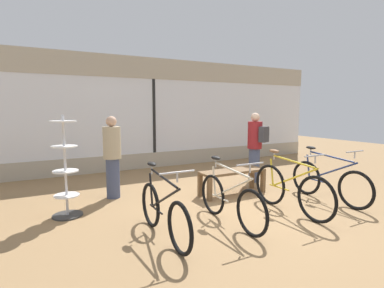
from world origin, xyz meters
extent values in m
plane|color=#99754C|center=(0.00, 0.00, 0.00)|extent=(24.00, 24.00, 0.00)
cube|color=#B2A893|center=(0.00, 4.21, 0.23)|extent=(12.00, 0.08, 0.45)
cube|color=white|center=(0.00, 4.21, 1.52)|extent=(12.00, 0.04, 2.15)
cube|color=#B2A893|center=(0.00, 4.21, 2.90)|extent=(12.00, 0.08, 0.60)
cube|color=black|center=(0.00, 4.19, 1.52)|extent=(0.08, 0.02, 2.15)
torus|color=black|center=(-1.70, 0.00, 0.33)|extent=(0.05, 0.66, 0.66)
torus|color=black|center=(-1.70, -0.99, 0.33)|extent=(0.05, 0.66, 0.66)
cylinder|color=black|center=(-1.70, -0.53, 0.57)|extent=(0.03, 0.93, 0.51)
cylinder|color=black|center=(-1.70, -0.04, 0.57)|extent=(0.03, 0.11, 0.49)
cylinder|color=black|center=(-1.70, -0.50, 0.84)|extent=(0.03, 0.86, 0.10)
cylinder|color=black|center=(-1.70, -0.22, 0.33)|extent=(0.03, 0.45, 0.03)
cylinder|color=#B2B2B7|center=(-1.70, -0.08, 0.88)|extent=(0.02, 0.02, 0.14)
ellipsoid|color=black|center=(-1.70, -0.08, 0.96)|extent=(0.11, 0.22, 0.06)
cylinder|color=#B2B2B7|center=(-1.70, -0.93, 0.94)|extent=(0.02, 0.02, 0.12)
cylinder|color=#ADADB2|center=(-1.70, -0.93, 1.00)|extent=(0.46, 0.02, 0.02)
torus|color=black|center=(-0.60, 0.00, 0.33)|extent=(0.05, 0.67, 0.67)
torus|color=black|center=(-0.60, -1.00, 0.33)|extent=(0.05, 0.67, 0.67)
cylinder|color=beige|center=(-0.60, -0.54, 0.57)|extent=(0.03, 0.93, 0.51)
cylinder|color=beige|center=(-0.60, -0.04, 0.57)|extent=(0.03, 0.11, 0.49)
cylinder|color=beige|center=(-0.60, -0.51, 0.85)|extent=(0.03, 0.86, 0.10)
cylinder|color=beige|center=(-0.60, -0.23, 0.33)|extent=(0.03, 0.45, 0.03)
cylinder|color=#B2B2B7|center=(-0.60, -0.08, 0.88)|extent=(0.02, 0.02, 0.14)
ellipsoid|color=black|center=(-0.60, -0.08, 0.96)|extent=(0.11, 0.22, 0.06)
cylinder|color=#B2B2B7|center=(-0.60, -0.94, 0.94)|extent=(0.02, 0.02, 0.12)
cylinder|color=#ADADB2|center=(-0.60, -0.94, 1.00)|extent=(0.46, 0.02, 0.02)
torus|color=black|center=(0.60, -0.06, 0.37)|extent=(0.05, 0.74, 0.74)
torus|color=black|center=(0.60, -1.07, 0.37)|extent=(0.05, 0.74, 0.74)
cylinder|color=gold|center=(0.60, -0.60, 0.61)|extent=(0.03, 0.95, 0.51)
cylinder|color=gold|center=(0.60, -0.10, 0.61)|extent=(0.03, 0.11, 0.49)
cylinder|color=gold|center=(0.60, -0.57, 0.88)|extent=(0.03, 0.88, 0.10)
cylinder|color=gold|center=(0.60, -0.28, 0.37)|extent=(0.03, 0.46, 0.03)
cylinder|color=#B2B2B7|center=(0.60, -0.14, 0.92)|extent=(0.02, 0.02, 0.14)
ellipsoid|color=brown|center=(0.60, -0.14, 1.00)|extent=(0.11, 0.22, 0.06)
cylinder|color=#B2B2B7|center=(0.60, -1.01, 0.98)|extent=(0.02, 0.02, 0.12)
cylinder|color=#ADADB2|center=(0.60, -1.01, 1.04)|extent=(0.46, 0.02, 0.02)
torus|color=black|center=(1.70, 0.07, 0.34)|extent=(0.06, 0.69, 0.69)
torus|color=black|center=(1.70, -0.99, 0.34)|extent=(0.06, 0.69, 0.69)
cylinder|color=navy|center=(1.70, -0.50, 0.58)|extent=(0.03, 1.00, 0.51)
cylinder|color=navy|center=(1.70, 0.03, 0.58)|extent=(0.03, 0.11, 0.49)
cylinder|color=navy|center=(1.70, -0.47, 0.86)|extent=(0.03, 0.93, 0.10)
cylinder|color=navy|center=(1.70, -0.17, 0.34)|extent=(0.03, 0.48, 0.03)
cylinder|color=#B2B2B7|center=(1.70, -0.01, 0.89)|extent=(0.02, 0.02, 0.14)
ellipsoid|color=black|center=(1.70, -0.01, 0.97)|extent=(0.11, 0.22, 0.06)
cylinder|color=#B2B2B7|center=(1.70, -0.93, 0.95)|extent=(0.02, 0.02, 0.12)
cylinder|color=#ADADB2|center=(1.70, -0.93, 1.01)|extent=(0.46, 0.02, 0.02)
cylinder|color=#333333|center=(-2.75, 1.04, 0.01)|extent=(0.48, 0.48, 0.03)
cylinder|color=silver|center=(-2.75, 1.04, 0.83)|extent=(0.04, 0.04, 1.65)
cylinder|color=white|center=(-2.75, 1.04, 0.35)|extent=(0.40, 0.40, 0.02)
cylinder|color=white|center=(-2.75, 1.04, 0.75)|extent=(0.40, 0.40, 0.02)
cylinder|color=white|center=(-2.75, 1.04, 1.15)|extent=(0.40, 0.40, 0.02)
cylinder|color=white|center=(-2.75, 1.04, 1.55)|extent=(0.40, 0.40, 0.02)
cube|color=brown|center=(0.38, 0.80, 0.48)|extent=(1.40, 0.44, 0.05)
cube|color=brown|center=(-0.28, 0.62, 0.23)|extent=(0.08, 0.08, 0.45)
cube|color=brown|center=(1.04, 0.62, 0.23)|extent=(0.08, 0.08, 0.45)
cube|color=brown|center=(-0.28, 0.98, 0.23)|extent=(0.08, 0.08, 0.45)
cube|color=brown|center=(1.04, 0.98, 0.23)|extent=(0.08, 0.08, 0.45)
cylinder|color=#424C6B|center=(1.47, 1.42, 0.40)|extent=(0.33, 0.33, 0.80)
cylinder|color=maroon|center=(1.47, 1.42, 1.12)|extent=(0.43, 0.43, 0.64)
sphere|color=beige|center=(1.47, 1.42, 1.55)|extent=(0.21, 0.21, 0.21)
cube|color=#38383D|center=(1.54, 1.19, 1.16)|extent=(0.27, 0.21, 0.36)
cylinder|color=#424C6B|center=(-1.84, 1.71, 0.39)|extent=(0.37, 0.37, 0.78)
cylinder|color=tan|center=(-1.84, 1.71, 1.09)|extent=(0.48, 0.48, 0.62)
sphere|color=tan|center=(-1.84, 1.71, 1.51)|extent=(0.20, 0.20, 0.20)
camera|label=1|loc=(-3.20, -4.09, 1.76)|focal=28.00mm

